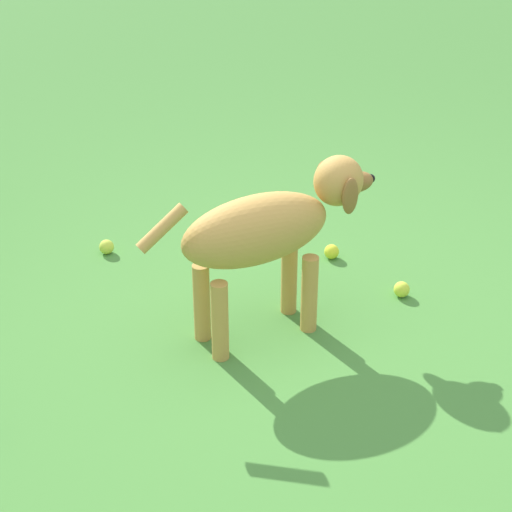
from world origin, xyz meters
name	(u,v)px	position (x,y,z in m)	size (l,w,h in m)	color
ground	(294,347)	(0.00, 0.00, 0.00)	(14.00, 14.00, 0.00)	#478438
dog	(270,229)	(0.15, 0.04, 0.43)	(0.31, 0.97, 0.66)	#C69347
tennis_ball_0	(402,289)	(0.17, -0.56, 0.03)	(0.07, 0.07, 0.07)	#CBE03C
tennis_ball_1	(107,247)	(0.98, 0.49, 0.03)	(0.07, 0.07, 0.07)	#C1D442
tennis_ball_2	(332,252)	(0.57, -0.43, 0.03)	(0.07, 0.07, 0.07)	yellow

